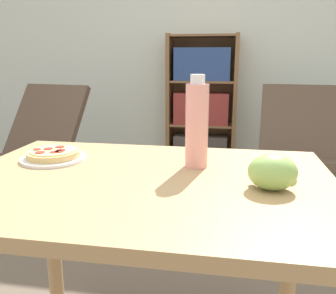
{
  "coord_description": "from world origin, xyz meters",
  "views": [
    {
      "loc": [
        0.23,
        -1.05,
        1.09
      ],
      "look_at": [
        0.05,
        -0.01,
        0.82
      ],
      "focal_mm": 38.0,
      "sensor_mm": 36.0,
      "label": 1
    }
  ],
  "objects_px": {
    "grape_bunch": "(272,173)",
    "lounge_chair_far": "(297,166)",
    "lounge_chair_near": "(36,166)",
    "pizza_on_plate": "(54,155)",
    "bookshelf": "(202,106)",
    "drink_bottle": "(197,124)"
  },
  "relations": [
    {
      "from": "grape_bunch",
      "to": "pizza_on_plate",
      "type": "bearing_deg",
      "value": 166.85
    },
    {
      "from": "pizza_on_plate",
      "to": "bookshelf",
      "type": "distance_m",
      "value": 2.48
    },
    {
      "from": "grape_bunch",
      "to": "lounge_chair_far",
      "type": "xyz_separation_m",
      "value": [
        0.42,
        1.83,
        -0.52
      ]
    },
    {
      "from": "lounge_chair_far",
      "to": "bookshelf",
      "type": "height_order",
      "value": "bookshelf"
    },
    {
      "from": "grape_bunch",
      "to": "bookshelf",
      "type": "relative_size",
      "value": 0.09
    },
    {
      "from": "lounge_chair_near",
      "to": "lounge_chair_far",
      "type": "height_order",
      "value": "same"
    },
    {
      "from": "pizza_on_plate",
      "to": "lounge_chair_near",
      "type": "bearing_deg",
      "value": 123.17
    },
    {
      "from": "grape_bunch",
      "to": "lounge_chair_near",
      "type": "bearing_deg",
      "value": 136.04
    },
    {
      "from": "grape_bunch",
      "to": "lounge_chair_far",
      "type": "relative_size",
      "value": 0.14
    },
    {
      "from": "pizza_on_plate",
      "to": "lounge_chair_near",
      "type": "distance_m",
      "value": 1.68
    },
    {
      "from": "lounge_chair_near",
      "to": "bookshelf",
      "type": "relative_size",
      "value": 0.67
    },
    {
      "from": "grape_bunch",
      "to": "lounge_chair_far",
      "type": "height_order",
      "value": "lounge_chair_far"
    },
    {
      "from": "pizza_on_plate",
      "to": "bookshelf",
      "type": "bearing_deg",
      "value": 83.11
    },
    {
      "from": "pizza_on_plate",
      "to": "lounge_chair_near",
      "type": "relative_size",
      "value": 0.24
    },
    {
      "from": "pizza_on_plate",
      "to": "grape_bunch",
      "type": "xyz_separation_m",
      "value": [
        0.68,
        -0.16,
        0.03
      ]
    },
    {
      "from": "grape_bunch",
      "to": "lounge_chair_near",
      "type": "relative_size",
      "value": 0.14
    },
    {
      "from": "lounge_chair_near",
      "to": "bookshelf",
      "type": "distance_m",
      "value": 1.65
    },
    {
      "from": "grape_bunch",
      "to": "bookshelf",
      "type": "height_order",
      "value": "bookshelf"
    },
    {
      "from": "lounge_chair_far",
      "to": "drink_bottle",
      "type": "bearing_deg",
      "value": -105.72
    },
    {
      "from": "pizza_on_plate",
      "to": "lounge_chair_far",
      "type": "height_order",
      "value": "lounge_chair_far"
    },
    {
      "from": "bookshelf",
      "to": "lounge_chair_near",
      "type": "bearing_deg",
      "value": -136.57
    },
    {
      "from": "drink_bottle",
      "to": "lounge_chair_far",
      "type": "distance_m",
      "value": 1.88
    }
  ]
}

